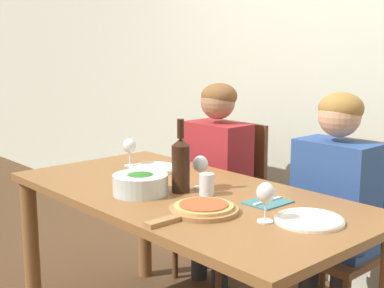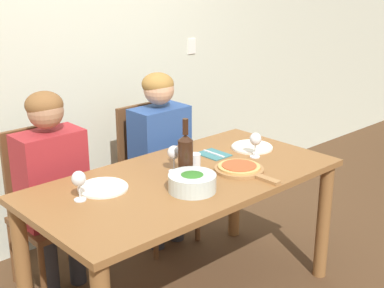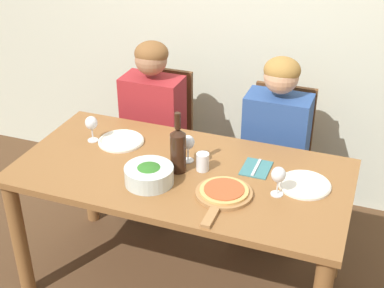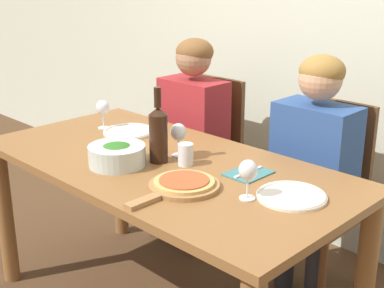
{
  "view_description": "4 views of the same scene",
  "coord_description": "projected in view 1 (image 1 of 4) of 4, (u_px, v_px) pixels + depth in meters",
  "views": [
    {
      "loc": [
        1.73,
        -1.51,
        1.42
      ],
      "look_at": [
        -0.12,
        0.16,
        0.96
      ],
      "focal_mm": 50.0,
      "sensor_mm": 36.0,
      "label": 1
    },
    {
      "loc": [
        -1.79,
        -1.99,
        1.85
      ],
      "look_at": [
        0.09,
        0.05,
        0.93
      ],
      "focal_mm": 50.0,
      "sensor_mm": 36.0,
      "label": 2
    },
    {
      "loc": [
        0.87,
        -2.17,
        2.22
      ],
      "look_at": [
        0.03,
        0.07,
        0.9
      ],
      "focal_mm": 50.0,
      "sensor_mm": 36.0,
      "label": 3
    },
    {
      "loc": [
        1.62,
        -1.46,
        1.58
      ],
      "look_at": [
        0.02,
        0.17,
        0.82
      ],
      "focal_mm": 50.0,
      "sensor_mm": 36.0,
      "label": 4
    }
  ],
  "objects": [
    {
      "name": "broccoli_bowl",
      "position": [
        140.0,
        184.0,
        2.34
      ],
      "size": [
        0.24,
        0.24,
        0.1
      ],
      "color": "silver",
      "rests_on": "dining_table"
    },
    {
      "name": "wine_glass_centre",
      "position": [
        200.0,
        166.0,
        2.42
      ],
      "size": [
        0.07,
        0.07,
        0.15
      ],
      "color": "silver",
      "rests_on": "dining_table"
    },
    {
      "name": "chair_left",
      "position": [
        229.0,
        198.0,
        3.25
      ],
      "size": [
        0.42,
        0.42,
        0.95
      ],
      "color": "brown",
      "rests_on": "ground"
    },
    {
      "name": "dining_table",
      "position": [
        185.0,
        218.0,
        2.4
      ],
      "size": [
        1.72,
        0.86,
        0.78
      ],
      "color": "brown",
      "rests_on": "ground"
    },
    {
      "name": "wine_glass_right",
      "position": [
        266.0,
        195.0,
        1.95
      ],
      "size": [
        0.07,
        0.07,
        0.15
      ],
      "color": "silver",
      "rests_on": "dining_table"
    },
    {
      "name": "chair_right",
      "position": [
        345.0,
        232.0,
        2.66
      ],
      "size": [
        0.42,
        0.42,
        0.95
      ],
      "color": "brown",
      "rests_on": "ground"
    },
    {
      "name": "fork_on_napkin",
      "position": [
        268.0,
        202.0,
        2.21
      ],
      "size": [
        0.14,
        0.18,
        0.01
      ],
      "color": "#387075",
      "rests_on": "dining_table"
    },
    {
      "name": "wine_glass_left",
      "position": [
        129.0,
        147.0,
        2.86
      ],
      "size": [
        0.07,
        0.07,
        0.15
      ],
      "color": "silver",
      "rests_on": "dining_table"
    },
    {
      "name": "pizza_on_board",
      "position": [
        202.0,
        209.0,
        2.08
      ],
      "size": [
        0.27,
        0.41,
        0.04
      ],
      "color": "#9E7042",
      "rests_on": "dining_table"
    },
    {
      "name": "person_man",
      "position": [
        334.0,
        194.0,
        2.54
      ],
      "size": [
        0.47,
        0.51,
        1.2
      ],
      "color": "#28282D",
      "rests_on": "ground"
    },
    {
      "name": "dinner_plate_right",
      "position": [
        309.0,
        220.0,
        1.97
      ],
      "size": [
        0.26,
        0.26,
        0.02
      ],
      "color": "silver",
      "rests_on": "dining_table"
    },
    {
      "name": "dinner_plate_left",
      "position": [
        154.0,
        168.0,
        2.79
      ],
      "size": [
        0.26,
        0.26,
        0.02
      ],
      "color": "silver",
      "rests_on": "dining_table"
    },
    {
      "name": "water_tumbler",
      "position": [
        207.0,
        184.0,
        2.32
      ],
      "size": [
        0.07,
        0.07,
        0.1
      ],
      "color": "silver",
      "rests_on": "dining_table"
    },
    {
      "name": "person_woman",
      "position": [
        215.0,
        165.0,
        3.13
      ],
      "size": [
        0.47,
        0.51,
        1.2
      ],
      "color": "#28282D",
      "rests_on": "ground"
    },
    {
      "name": "back_wall",
      "position": [
        339.0,
        57.0,
        3.04
      ],
      "size": [
        10.0,
        0.06,
        2.7
      ],
      "color": "beige",
      "rests_on": "ground"
    },
    {
      "name": "wine_bottle",
      "position": [
        181.0,
        164.0,
        2.35
      ],
      "size": [
        0.08,
        0.08,
        0.33
      ],
      "color": "black",
      "rests_on": "dining_table"
    }
  ]
}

